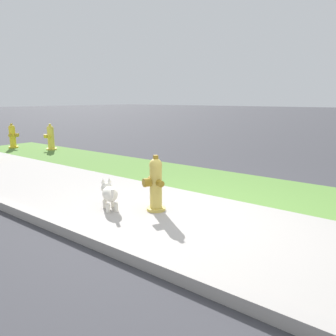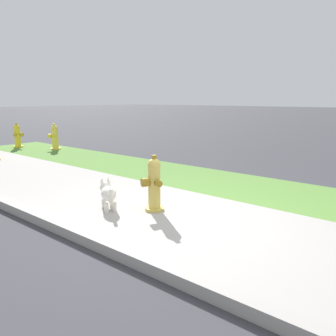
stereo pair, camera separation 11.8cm
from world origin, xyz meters
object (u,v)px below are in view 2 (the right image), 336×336
(fire_hydrant_across_street, at_px, (154,184))
(small_white_dog, at_px, (108,193))
(fire_hydrant_by_grass_verge, at_px, (55,137))
(fire_hydrant_far_end, at_px, (18,136))

(fire_hydrant_across_street, height_order, small_white_dog, fire_hydrant_across_street)
(fire_hydrant_by_grass_verge, distance_m, fire_hydrant_far_end, 1.41)
(fire_hydrant_by_grass_verge, bearing_deg, small_white_dog, -157.95)
(fire_hydrant_across_street, bearing_deg, small_white_dog, 55.33)
(fire_hydrant_by_grass_verge, xyz_separation_m, fire_hydrant_far_end, (-1.31, -0.51, -0.01))
(fire_hydrant_across_street, bearing_deg, fire_hydrant_far_end, 10.48)
(fire_hydrant_by_grass_verge, height_order, small_white_dog, fire_hydrant_by_grass_verge)
(fire_hydrant_across_street, bearing_deg, fire_hydrant_by_grass_verge, 3.41)
(fire_hydrant_by_grass_verge, xyz_separation_m, small_white_dog, (5.58, -2.68, -0.15))
(fire_hydrant_far_end, bearing_deg, fire_hydrant_across_street, 40.10)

